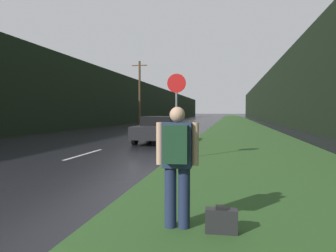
{
  "coord_description": "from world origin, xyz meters",
  "views": [
    {
      "loc": [
        5.49,
        -2.26,
        1.63
      ],
      "look_at": [
        2.16,
        13.79,
        0.86
      ],
      "focal_mm": 32.0,
      "sensor_mm": 36.0,
      "label": 1
    }
  ],
  "objects_px": {
    "car_passing_near": "(158,129)",
    "stop_sign": "(176,108)",
    "hitchhiker_with_backpack": "(177,160)",
    "suitcase": "(221,221)"
  },
  "relations": [
    {
      "from": "car_passing_near",
      "to": "stop_sign",
      "type": "bearing_deg",
      "value": 109.57
    },
    {
      "from": "hitchhiker_with_backpack",
      "to": "car_passing_near",
      "type": "distance_m",
      "value": 11.94
    },
    {
      "from": "suitcase",
      "to": "car_passing_near",
      "type": "height_order",
      "value": "car_passing_near"
    },
    {
      "from": "suitcase",
      "to": "car_passing_near",
      "type": "distance_m",
      "value": 12.16
    },
    {
      "from": "stop_sign",
      "to": "hitchhiker_with_backpack",
      "type": "relative_size",
      "value": 1.72
    },
    {
      "from": "stop_sign",
      "to": "suitcase",
      "type": "height_order",
      "value": "stop_sign"
    },
    {
      "from": "hitchhiker_with_backpack",
      "to": "suitcase",
      "type": "bearing_deg",
      "value": -6.64
    },
    {
      "from": "car_passing_near",
      "to": "suitcase",
      "type": "bearing_deg",
      "value": 107.56
    },
    {
      "from": "hitchhiker_with_backpack",
      "to": "suitcase",
      "type": "distance_m",
      "value": 1.01
    },
    {
      "from": "stop_sign",
      "to": "hitchhiker_with_backpack",
      "type": "bearing_deg",
      "value": -79.81
    }
  ]
}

